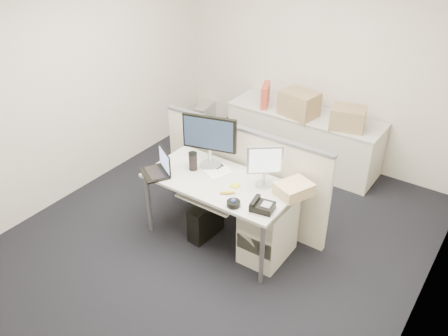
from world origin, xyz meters
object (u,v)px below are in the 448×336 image
Objects in this scene: laptop at (153,164)px; desk_phone at (262,207)px; monitor_main at (210,142)px; desk at (220,186)px.

laptop is 1.57× the size of desk_phone.
laptop is (-0.37, -0.46, -0.16)m from monitor_main.
monitor_main is 1.75× the size of laptop.
desk_phone is at bearing -16.70° from desk.
laptop reaches higher than desk_phone.
monitor_main is at bearing 81.96° from laptop.
monitor_main reaches higher than desk_phone.
monitor_main is at bearing 144.25° from desk.
desk is at bearing 55.07° from laptop.
laptop is (-0.62, -0.28, 0.19)m from desk.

